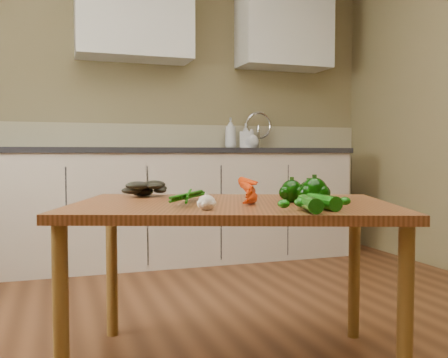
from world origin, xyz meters
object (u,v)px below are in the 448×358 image
pepper_c (314,192)px  tomato_b (306,191)px  pepper_b (308,191)px  leafy_greens (146,187)px  pepper_a (292,191)px  tomato_c (312,191)px  table (232,221)px  soap_bottle_a (230,133)px  tomato_a (289,193)px  zucchini_a (323,202)px  soap_bottle_b (246,136)px  carrot_bunch (229,195)px  zucchini_b (310,204)px  garlic_bulb (207,202)px  soap_bottle_c (252,139)px

pepper_c → tomato_b: bearing=70.1°
pepper_b → leafy_greens: bearing=143.5°
pepper_a → tomato_c: pepper_a is taller
table → soap_bottle_a: (0.76, 2.18, 0.44)m
tomato_a → zucchini_a: (-0.04, -0.34, -0.00)m
pepper_b → tomato_b: 0.08m
soap_bottle_b → pepper_a: (-0.66, -2.22, -0.30)m
soap_bottle_a → leafy_greens: soap_bottle_a is taller
carrot_bunch → tomato_a: 0.28m
table → zucchini_b: zucchini_b is taller
leafy_greens → pepper_c: 0.78m
carrot_bunch → zucchini_a: (0.24, -0.32, -0.00)m
leafy_greens → pepper_c: (0.54, -0.57, 0.01)m
tomato_b → zucchini_b: bearing=-116.3°
garlic_bulb → pepper_a: bearing=20.6°
carrot_bunch → zucchini_b: (0.16, -0.36, -0.00)m
pepper_b → soap_bottle_c: bearing=74.1°
soap_bottle_b → garlic_bulb: 2.61m
table → zucchini_a: zucchini_a is taller
zucchini_b → pepper_c: bearing=57.1°
soap_bottle_a → carrot_bunch: soap_bottle_a is taller
soap_bottle_c → tomato_b: 2.20m
soap_bottle_a → zucchini_a: soap_bottle_a is taller
soap_bottle_b → zucchini_a: 2.58m
zucchini_a → pepper_a: bearing=88.1°
table → tomato_b: size_ratio=19.21×
pepper_a → soap_bottle_b: bearing=73.4°
tomato_c → pepper_a: bearing=-147.3°
leafy_greens → pepper_b: 0.73m
soap_bottle_a → zucchini_b: size_ratio=1.48×
pepper_b → pepper_a: bearing=-169.1°
tomato_b → zucchini_a: (-0.12, -0.35, -0.01)m
zucchini_a → carrot_bunch: bearing=126.7°
pepper_b → tomato_c: bearing=51.8°
soap_bottle_a → tomato_a: (-0.50, -2.16, -0.34)m
table → tomato_c: (0.37, 0.03, 0.11)m
garlic_bulb → pepper_b: (0.48, 0.17, 0.01)m
carrot_bunch → leafy_greens: leafy_greens is taller
tomato_a → tomato_b: 0.08m
zucchini_b → tomato_b: bearing=63.7°
leafy_greens → tomato_a: leafy_greens is taller
zucchini_a → tomato_b: bearing=71.1°
leafy_greens → pepper_a: (0.50, -0.45, -0.00)m
pepper_a → pepper_b: (0.08, 0.02, -0.00)m
soap_bottle_b → leafy_greens: size_ratio=1.19×
garlic_bulb → pepper_b: bearing=19.0°
soap_bottle_a → tomato_c: size_ratio=3.41×
pepper_b → tomato_b: size_ratio=1.09×
carrot_bunch → pepper_b: (0.33, -0.04, 0.01)m
soap_bottle_a → tomato_a: soap_bottle_a is taller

